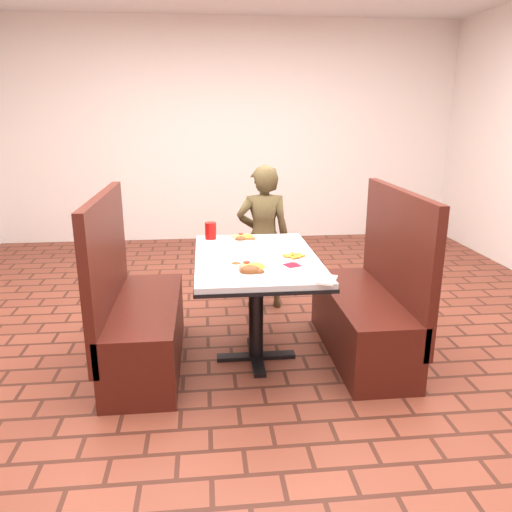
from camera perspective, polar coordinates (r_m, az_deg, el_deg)
The scene contains 15 objects.
room at distance 3.18m, azimuth 0.00°, elevation 20.55°, with size 7.00×7.04×2.82m.
dining_table at distance 3.33m, azimuth 0.00°, elevation -1.59°, with size 0.81×1.21×0.75m.
booth_bench_left at distance 3.46m, azimuth -13.38°, elevation -7.09°, with size 0.47×1.20×1.17m.
booth_bench_right at distance 3.61m, azimuth 12.79°, elevation -6.06°, with size 0.47×1.20×1.17m.
diner_person at distance 4.29m, azimuth 0.85°, elevation 2.08°, with size 0.46×0.30×1.25m, color brown.
near_dinner_plate at distance 2.96m, azimuth -0.66°, elevation -1.27°, with size 0.28×0.28×0.09m.
far_dinner_plate at distance 3.71m, azimuth -1.40°, elevation 2.17°, with size 0.25×0.25×0.06m.
plantain_plate at distance 3.25m, azimuth 4.38°, elevation -0.10°, with size 0.20×0.20×0.03m.
maroon_napkin at distance 3.11m, azimuth 4.16°, elevation -1.04°, with size 0.09×0.09×0.00m, color maroon.
spoon_utensil at distance 3.19m, azimuth 3.72°, elevation -0.50°, with size 0.01×0.12×0.00m, color silver.
red_tumbler at distance 3.75m, azimuth -5.21°, elevation 2.91°, with size 0.08×0.08×0.13m, color #AF0E0B.
paper_napkin at distance 2.86m, azimuth 6.92°, elevation -2.60°, with size 0.21×0.16×0.01m, color white.
knife_utensil at distance 2.93m, azimuth -0.14°, elevation -1.89°, with size 0.01×0.18×0.00m, color silver.
fork_utensil at distance 2.92m, azimuth -0.26°, elevation -1.97°, with size 0.01×0.14×0.00m, color silver.
lettuce_shreds at distance 3.36m, azimuth 0.57°, elevation 0.32°, with size 0.28×0.32×0.00m, color #9FC64F, non-canonical shape.
Camera 1 is at (-0.33, -3.15, 1.67)m, focal length 35.00 mm.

